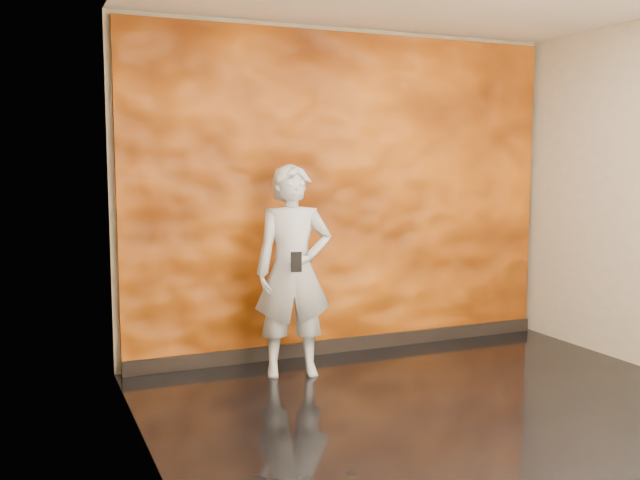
# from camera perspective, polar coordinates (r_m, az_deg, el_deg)

# --- Properties ---
(room) EXTENTS (4.02, 4.02, 2.81)m
(room) POSITION_cam_1_polar(r_m,az_deg,el_deg) (4.51, 12.90, 2.69)
(room) COLOR black
(room) RESTS_ON ground
(feature_wall) EXTENTS (3.90, 0.06, 2.75)m
(feature_wall) POSITION_cam_1_polar(r_m,az_deg,el_deg) (6.20, 2.20, 3.64)
(feature_wall) COLOR orange
(feature_wall) RESTS_ON ground
(baseboard) EXTENTS (3.90, 0.04, 0.12)m
(baseboard) POSITION_cam_1_polar(r_m,az_deg,el_deg) (6.37, 2.31, -8.33)
(baseboard) COLOR black
(baseboard) RESTS_ON ground
(man) EXTENTS (0.67, 0.52, 1.65)m
(man) POSITION_cam_1_polar(r_m,az_deg,el_deg) (5.54, -2.15, -2.49)
(man) COLOR #A8ADB7
(man) RESTS_ON ground
(phone) EXTENTS (0.08, 0.03, 0.15)m
(phone) POSITION_cam_1_polar(r_m,az_deg,el_deg) (5.27, -1.91, -1.77)
(phone) COLOR black
(phone) RESTS_ON man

